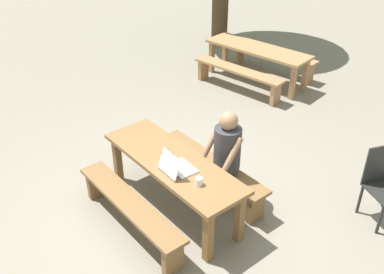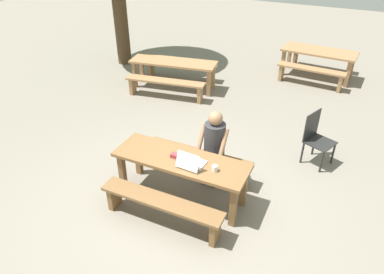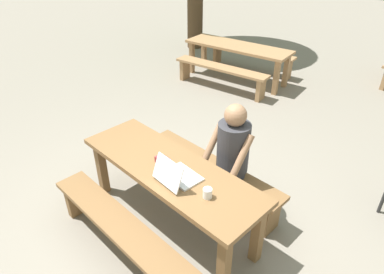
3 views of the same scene
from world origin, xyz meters
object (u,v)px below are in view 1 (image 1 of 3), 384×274
at_px(picnic_table_front, 172,168).
at_px(laptop, 177,166).
at_px(plastic_chair, 384,183).
at_px(person_seated, 225,151).
at_px(coffee_mug, 199,181).
at_px(picnic_table_rear, 257,53).
at_px(small_pouch, 167,155).

bearing_deg(picnic_table_front, laptop, -23.66).
height_order(laptop, plastic_chair, laptop).
bearing_deg(plastic_chair, laptop, 164.69).
height_order(picnic_table_front, person_seated, person_seated).
bearing_deg(coffee_mug, laptop, -175.27).
bearing_deg(person_seated, picnic_table_rear, 127.39).
xyz_separation_m(small_pouch, person_seated, (0.36, 0.60, -0.01)).
relative_size(picnic_table_front, coffee_mug, 22.66).
relative_size(picnic_table_front, person_seated, 1.61).
height_order(plastic_chair, picnic_table_rear, plastic_chair).
xyz_separation_m(plastic_chair, picnic_table_rear, (-3.72, 1.77, 0.10)).
distance_m(plastic_chair, picnic_table_rear, 4.12).
xyz_separation_m(small_pouch, plastic_chair, (1.77, 1.86, -0.26)).
height_order(picnic_table_front, plastic_chair, plastic_chair).
bearing_deg(picnic_table_rear, person_seated, -61.40).
distance_m(picnic_table_front, picnic_table_rear, 4.15).
relative_size(small_pouch, picnic_table_rear, 0.07).
height_order(picnic_table_front, coffee_mug, coffee_mug).
bearing_deg(plastic_chair, picnic_table_front, 159.71).
height_order(picnic_table_front, laptop, laptop).
relative_size(picnic_table_front, plastic_chair, 2.17).
bearing_deg(plastic_chair, coffee_mug, 171.53).
bearing_deg(coffee_mug, plastic_chair, 59.37).
relative_size(picnic_table_front, picnic_table_rear, 0.93).
distance_m(laptop, small_pouch, 0.30).
bearing_deg(picnic_table_rear, picnic_table_front, -69.48).
bearing_deg(coffee_mug, picnic_table_rear, 125.16).
relative_size(coffee_mug, plastic_chair, 0.10).
bearing_deg(small_pouch, picnic_table_front, 5.38).
height_order(small_pouch, person_seated, person_seated).
bearing_deg(laptop, person_seated, -92.81).
xyz_separation_m(laptop, plastic_chair, (1.49, 1.94, -0.29)).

